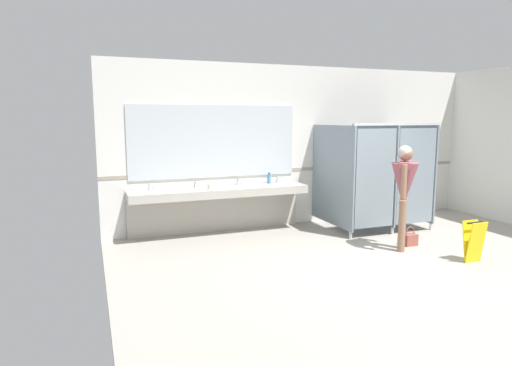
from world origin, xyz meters
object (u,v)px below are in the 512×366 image
object	(u,v)px
person_standing	(404,185)
handbag	(410,239)
soap_dispenser	(269,179)
wet_floor_sign	(474,241)
paper_cup	(210,187)

from	to	relation	value
person_standing	handbag	size ratio (longest dim) A/B	5.22
handbag	soap_dispenser	distance (m)	2.66
soap_dispenser	wet_floor_sign	size ratio (longest dim) A/B	0.34
person_standing	soap_dispenser	world-z (taller)	person_standing
person_standing	soap_dispenser	xyz separation A→B (m)	(-1.37, 2.05, -0.10)
person_standing	paper_cup	xyz separation A→B (m)	(-2.58, 1.76, -0.15)
person_standing	soap_dispenser	distance (m)	2.47
soap_dispenser	handbag	bearing A→B (deg)	-49.03
person_standing	handbag	bearing A→B (deg)	26.47
handbag	soap_dispenser	bearing A→B (deg)	130.97
paper_cup	handbag	bearing A→B (deg)	-29.33
handbag	paper_cup	distance (m)	3.38
paper_cup	wet_floor_sign	distance (m)	4.12
person_standing	paper_cup	size ratio (longest dim) A/B	18.04
person_standing	handbag	xyz separation A→B (m)	(0.29, 0.14, -0.92)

